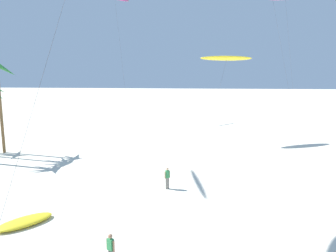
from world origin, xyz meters
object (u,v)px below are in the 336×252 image
(flying_kite_3, at_px, (227,58))
(grounded_kite_1, at_px, (24,222))
(person_foreground_walker, at_px, (111,249))
(person_near_left, at_px, (167,177))

(flying_kite_3, distance_m, grounded_kite_1, 29.98)
(grounded_kite_1, bearing_deg, person_foreground_walker, -31.57)
(grounded_kite_1, height_order, person_foreground_walker, person_foreground_walker)
(person_foreground_walker, relative_size, person_near_left, 0.99)
(grounded_kite_1, bearing_deg, person_near_left, 39.44)
(flying_kite_3, relative_size, grounded_kite_1, 3.14)
(grounded_kite_1, height_order, person_near_left, person_near_left)
(grounded_kite_1, xyz_separation_m, person_foreground_walker, (6.28, -3.86, 0.75))
(grounded_kite_1, xyz_separation_m, person_near_left, (8.10, 6.66, 0.76))
(flying_kite_3, height_order, person_near_left, flying_kite_3)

